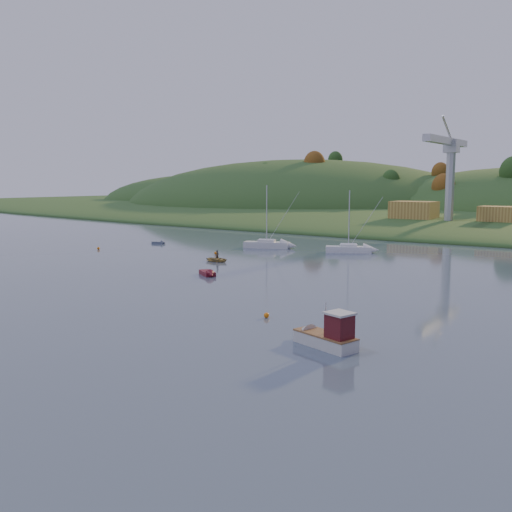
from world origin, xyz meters
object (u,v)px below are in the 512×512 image
Objects in this scene: canoe at (217,259)px; grey_dinghy at (161,243)px; sailboat_far at (348,248)px; fishing_boat at (322,335)px; sailboat_near at (267,244)px; red_tender at (209,274)px.

grey_dinghy is (-25.39, 12.84, -0.16)m from canoe.
sailboat_far is 2.97× the size of canoe.
fishing_boat reaches higher than canoe.
sailboat_near is at bearing 9.27° from canoe.
canoe is at bearing -98.96° from sailboat_near.
canoe is (-35.66, 30.53, -0.48)m from fishing_boat.
fishing_boat is 74.89m from grey_dinghy.
sailboat_near is at bearing 142.88° from red_tender.
grey_dinghy is at bearing 60.25° from canoe.
sailboat_far reaches higher than grey_dinghy.
sailboat_near is 32.86m from red_tender.
fishing_boat is 46.95m from canoe.
canoe is 13.55m from red_tender.
fishing_boat is 0.55× the size of sailboat_near.
sailboat_far is (15.53, 2.84, -0.04)m from sailboat_near.
fishing_boat is 2.08× the size of grey_dinghy.
canoe is at bearing -42.05° from grey_dinghy.
canoe is 1.19× the size of grey_dinghy.
sailboat_far reaches higher than fishing_boat.
sailboat_far is 3.54× the size of grey_dinghy.
sailboat_near reaches higher than red_tender.
sailboat_far reaches higher than canoe.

